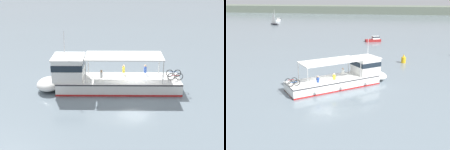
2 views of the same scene
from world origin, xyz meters
TOP-DOWN VIEW (x-y plane):
  - ground_plane at (0.00, 0.00)m, footprint 400.00×400.00m
  - ferry_main at (2.27, 1.96)m, footprint 11.65×10.64m

SIDE VIEW (x-z plane):
  - ground_plane at x=0.00m, z-range 0.00..0.00m
  - ferry_main at x=2.27m, z-range -1.64..3.68m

